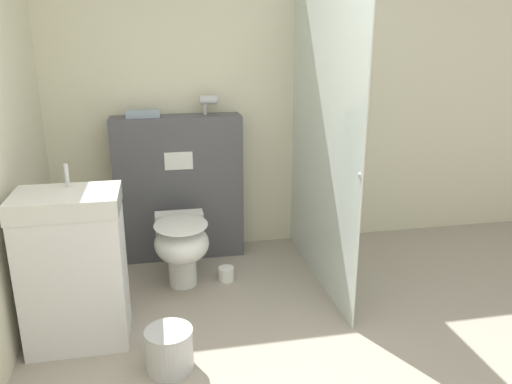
{
  "coord_description": "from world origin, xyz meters",
  "views": [
    {
      "loc": [
        -0.65,
        -1.79,
        1.8
      ],
      "look_at": [
        -0.01,
        1.4,
        0.77
      ],
      "focal_mm": 35.0,
      "sensor_mm": 36.0,
      "label": 1
    }
  ],
  "objects_px": {
    "toilet": "(182,244)",
    "waste_bin": "(170,349)",
    "sink_vanity": "(74,269)",
    "hair_drier": "(209,101)"
  },
  "relations": [
    {
      "from": "sink_vanity",
      "to": "waste_bin",
      "type": "distance_m",
      "value": 0.75
    },
    {
      "from": "toilet",
      "to": "sink_vanity",
      "type": "relative_size",
      "value": 0.53
    },
    {
      "from": "toilet",
      "to": "hair_drier",
      "type": "relative_size",
      "value": 3.51
    },
    {
      "from": "waste_bin",
      "to": "hair_drier",
      "type": "bearing_deg",
      "value": 74.99
    },
    {
      "from": "sink_vanity",
      "to": "hair_drier",
      "type": "xyz_separation_m",
      "value": [
        0.95,
        1.18,
        0.82
      ]
    },
    {
      "from": "hair_drier",
      "to": "waste_bin",
      "type": "xyz_separation_m",
      "value": [
        -0.42,
        -1.58,
        -1.17
      ]
    },
    {
      "from": "hair_drier",
      "to": "waste_bin",
      "type": "bearing_deg",
      "value": -105.01
    },
    {
      "from": "sink_vanity",
      "to": "waste_bin",
      "type": "height_order",
      "value": "sink_vanity"
    },
    {
      "from": "toilet",
      "to": "waste_bin",
      "type": "bearing_deg",
      "value": -97.63
    },
    {
      "from": "toilet",
      "to": "sink_vanity",
      "type": "xyz_separation_m",
      "value": [
        -0.65,
        -0.55,
        0.13
      ]
    }
  ]
}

